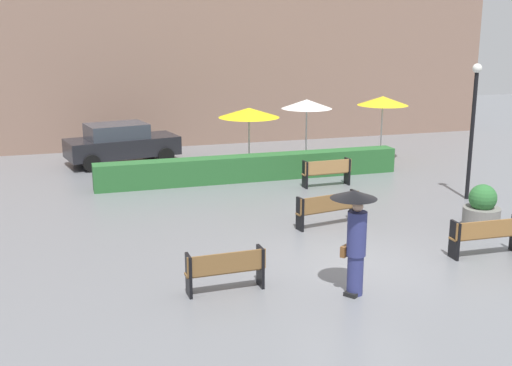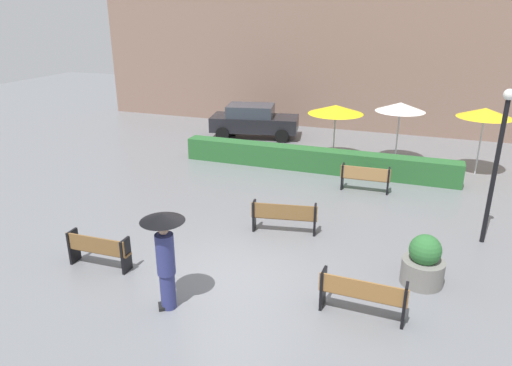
{
  "view_description": "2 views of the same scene",
  "coord_description": "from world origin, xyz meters",
  "px_view_note": "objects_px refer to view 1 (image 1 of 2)",
  "views": [
    {
      "loc": [
        -6.07,
        -11.99,
        5.17
      ],
      "look_at": [
        -0.88,
        4.83,
        0.81
      ],
      "focal_mm": 44.36,
      "sensor_mm": 36.0,
      "label": 1
    },
    {
      "loc": [
        3.83,
        -8.65,
        5.92
      ],
      "look_at": [
        -0.27,
        2.62,
        1.45
      ],
      "focal_mm": 32.84,
      "sensor_mm": 36.0,
      "label": 2
    }
  ],
  "objects_px": {
    "lamp_post": "(473,118)",
    "bench_back_row": "(327,171)",
    "bench_near_right": "(487,234)",
    "patio_umbrella_white": "(307,104)",
    "parked_car": "(121,143)",
    "pedestrian_with_umbrella": "(355,230)",
    "patio_umbrella_yellow_far": "(383,101)",
    "planter_pot": "(482,210)",
    "patio_umbrella_yellow": "(249,113)",
    "bench_near_left": "(226,268)",
    "bench_mid_center": "(328,207)"
  },
  "relations": [
    {
      "from": "planter_pot",
      "to": "patio_umbrella_yellow",
      "type": "height_order",
      "value": "patio_umbrella_yellow"
    },
    {
      "from": "bench_mid_center",
      "to": "patio_umbrella_yellow",
      "type": "bearing_deg",
      "value": 90.33
    },
    {
      "from": "bench_back_row",
      "to": "patio_umbrella_white",
      "type": "distance_m",
      "value": 4.21
    },
    {
      "from": "planter_pot",
      "to": "patio_umbrella_white",
      "type": "relative_size",
      "value": 0.49
    },
    {
      "from": "patio_umbrella_yellow",
      "to": "parked_car",
      "type": "height_order",
      "value": "patio_umbrella_yellow"
    },
    {
      "from": "bench_mid_center",
      "to": "patio_umbrella_yellow",
      "type": "relative_size",
      "value": 0.8
    },
    {
      "from": "planter_pot",
      "to": "parked_car",
      "type": "relative_size",
      "value": 0.27
    },
    {
      "from": "lamp_post",
      "to": "patio_umbrella_white",
      "type": "xyz_separation_m",
      "value": [
        -2.79,
        6.46,
        -0.23
      ]
    },
    {
      "from": "patio_umbrella_yellow",
      "to": "patio_umbrella_white",
      "type": "xyz_separation_m",
      "value": [
        2.47,
        0.52,
        0.17
      ]
    },
    {
      "from": "patio_umbrella_yellow",
      "to": "patio_umbrella_yellow_far",
      "type": "height_order",
      "value": "patio_umbrella_yellow_far"
    },
    {
      "from": "bench_near_left",
      "to": "bench_mid_center",
      "type": "bearing_deg",
      "value": 42.36
    },
    {
      "from": "bench_near_right",
      "to": "patio_umbrella_yellow",
      "type": "relative_size",
      "value": 0.77
    },
    {
      "from": "bench_back_row",
      "to": "parked_car",
      "type": "distance_m",
      "value": 8.38
    },
    {
      "from": "bench_near_right",
      "to": "patio_umbrella_yellow_far",
      "type": "relative_size",
      "value": 0.7
    },
    {
      "from": "pedestrian_with_umbrella",
      "to": "patio_umbrella_yellow_far",
      "type": "relative_size",
      "value": 0.84
    },
    {
      "from": "bench_back_row",
      "to": "parked_car",
      "type": "relative_size",
      "value": 0.37
    },
    {
      "from": "planter_pot",
      "to": "parked_car",
      "type": "distance_m",
      "value": 13.79
    },
    {
      "from": "bench_mid_center",
      "to": "pedestrian_with_umbrella",
      "type": "height_order",
      "value": "pedestrian_with_umbrella"
    },
    {
      "from": "bench_near_right",
      "to": "lamp_post",
      "type": "distance_m",
      "value": 5.53
    },
    {
      "from": "patio_umbrella_yellow",
      "to": "bench_near_right",
      "type": "bearing_deg",
      "value": -75.73
    },
    {
      "from": "bench_back_row",
      "to": "bench_near_right",
      "type": "bearing_deg",
      "value": -82.78
    },
    {
      "from": "patio_umbrella_white",
      "to": "patio_umbrella_yellow_far",
      "type": "xyz_separation_m",
      "value": [
        3.01,
        -0.43,
        0.07
      ]
    },
    {
      "from": "bench_mid_center",
      "to": "patio_umbrella_yellow_far",
      "type": "distance_m",
      "value": 9.3
    },
    {
      "from": "bench_near_right",
      "to": "lamp_post",
      "type": "relative_size",
      "value": 0.43
    },
    {
      "from": "bench_near_left",
      "to": "parked_car",
      "type": "xyz_separation_m",
      "value": [
        -0.8,
        13.02,
        0.32
      ]
    },
    {
      "from": "planter_pot",
      "to": "patio_umbrella_yellow_far",
      "type": "bearing_deg",
      "value": 78.93
    },
    {
      "from": "bench_back_row",
      "to": "patio_umbrella_yellow",
      "type": "relative_size",
      "value": 0.73
    },
    {
      "from": "pedestrian_with_umbrella",
      "to": "lamp_post",
      "type": "distance_m",
      "value": 8.59
    },
    {
      "from": "bench_near_left",
      "to": "pedestrian_with_umbrella",
      "type": "distance_m",
      "value": 2.67
    },
    {
      "from": "bench_near_right",
      "to": "parked_car",
      "type": "relative_size",
      "value": 0.4
    },
    {
      "from": "patio_umbrella_yellow",
      "to": "bench_mid_center",
      "type": "bearing_deg",
      "value": -89.67
    },
    {
      "from": "bench_near_left",
      "to": "patio_umbrella_yellow_far",
      "type": "relative_size",
      "value": 0.64
    },
    {
      "from": "bench_mid_center",
      "to": "bench_near_left",
      "type": "relative_size",
      "value": 1.14
    },
    {
      "from": "planter_pot",
      "to": "patio_umbrella_white",
      "type": "height_order",
      "value": "patio_umbrella_white"
    },
    {
      "from": "bench_near_left",
      "to": "parked_car",
      "type": "distance_m",
      "value": 13.05
    },
    {
      "from": "bench_near_left",
      "to": "pedestrian_with_umbrella",
      "type": "xyz_separation_m",
      "value": [
        2.39,
        -0.84,
        0.84
      ]
    },
    {
      "from": "bench_mid_center",
      "to": "patio_umbrella_yellow_far",
      "type": "height_order",
      "value": "patio_umbrella_yellow_far"
    },
    {
      "from": "lamp_post",
      "to": "bench_back_row",
      "type": "bearing_deg",
      "value": 142.5
    },
    {
      "from": "patio_umbrella_yellow_far",
      "to": "parked_car",
      "type": "xyz_separation_m",
      "value": [
        -9.91,
        2.34,
        -1.54
      ]
    },
    {
      "from": "lamp_post",
      "to": "parked_car",
      "type": "distance_m",
      "value": 12.91
    },
    {
      "from": "pedestrian_with_umbrella",
      "to": "patio_umbrella_yellow_far",
      "type": "distance_m",
      "value": 13.37
    },
    {
      "from": "patio_umbrella_white",
      "to": "parked_car",
      "type": "distance_m",
      "value": 7.31
    },
    {
      "from": "bench_back_row",
      "to": "parked_car",
      "type": "bearing_deg",
      "value": 137.43
    },
    {
      "from": "planter_pot",
      "to": "lamp_post",
      "type": "relative_size",
      "value": 0.29
    },
    {
      "from": "bench_mid_center",
      "to": "lamp_post",
      "type": "relative_size",
      "value": 0.45
    },
    {
      "from": "planter_pot",
      "to": "bench_near_left",
      "type": "bearing_deg",
      "value": -165.35
    },
    {
      "from": "planter_pot",
      "to": "patio_umbrella_yellow",
      "type": "distance_m",
      "value": 9.57
    },
    {
      "from": "bench_near_left",
      "to": "patio_umbrella_white",
      "type": "height_order",
      "value": "patio_umbrella_white"
    },
    {
      "from": "bench_near_left",
      "to": "patio_umbrella_yellow_far",
      "type": "distance_m",
      "value": 14.15
    },
    {
      "from": "patio_umbrella_white",
      "to": "parked_car",
      "type": "relative_size",
      "value": 0.55
    }
  ]
}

